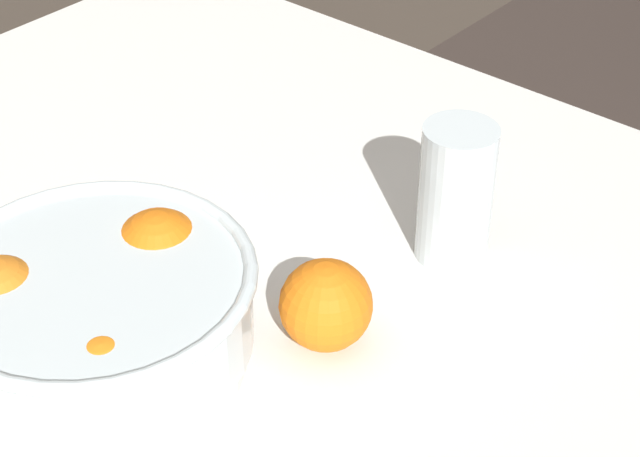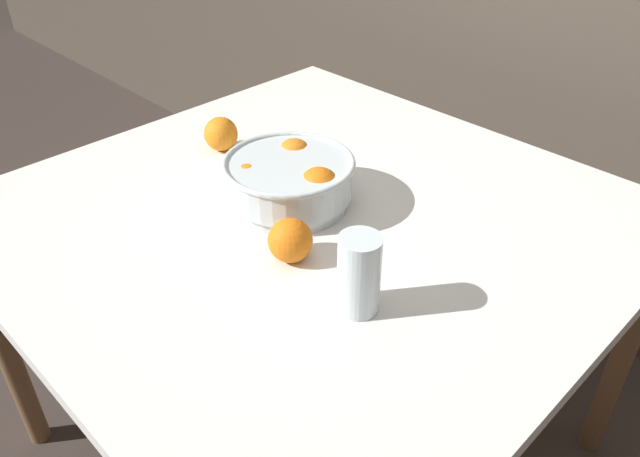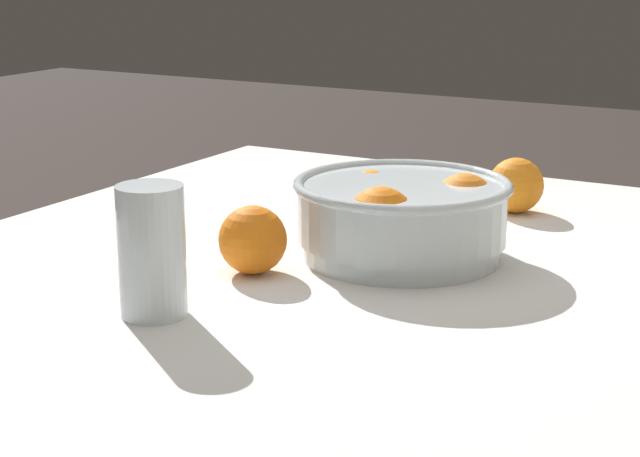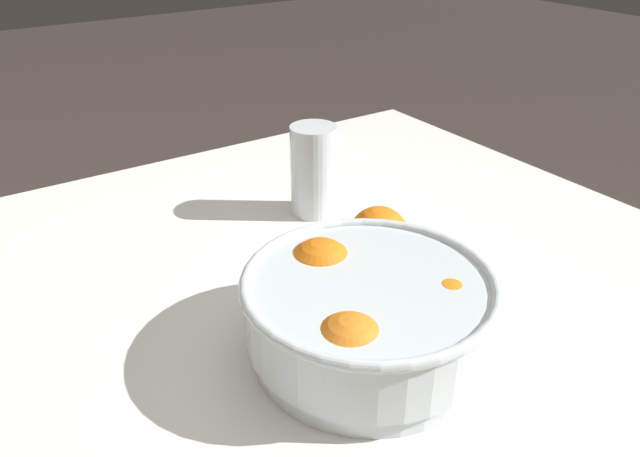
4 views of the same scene
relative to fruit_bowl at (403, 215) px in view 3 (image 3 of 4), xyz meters
name	(u,v)px [view 3 (image 3 of 4)]	position (x,y,z in m)	size (l,w,h in m)	color
dining_table	(387,326)	(0.05, 0.01, -0.12)	(1.14, 1.12, 0.71)	white
fruit_bowl	(403,215)	(0.00, 0.00, 0.00)	(0.26, 0.26, 0.10)	silver
juice_glass	(152,259)	(0.31, -0.14, 0.01)	(0.07, 0.07, 0.13)	#F4A314
orange_loose_near_bowl	(253,240)	(0.14, -0.12, -0.01)	(0.08, 0.08, 0.08)	orange
orange_loose_front	(516,185)	(-0.28, 0.04, -0.01)	(0.08, 0.08, 0.08)	orange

